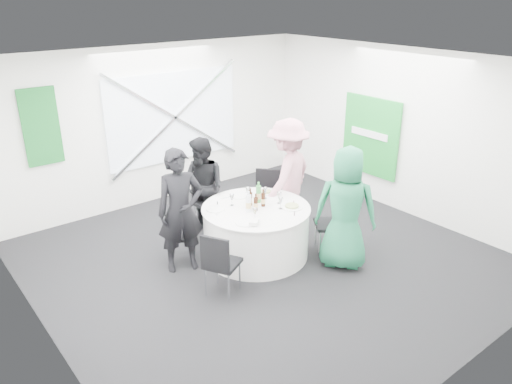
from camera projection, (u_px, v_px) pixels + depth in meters
floor at (265, 260)px, 7.26m from camera, size 6.00×6.00×0.00m
ceiling at (266, 63)px, 6.19m from camera, size 6.00×6.00×0.00m
wall_back at (158, 125)px, 8.89m from camera, size 6.00×0.00×6.00m
wall_front at (474, 256)px, 4.55m from camera, size 6.00×0.00×6.00m
wall_left at (34, 232)px, 5.00m from camera, size 0.00×6.00×6.00m
wall_right at (402, 132)px, 8.45m from camera, size 0.00×6.00×6.00m
window_panel at (174, 117)px, 9.00m from camera, size 2.60×0.03×1.60m
window_brace_a at (175, 117)px, 8.97m from camera, size 2.63×0.05×1.84m
window_brace_b at (175, 117)px, 8.97m from camera, size 2.63×0.05×1.84m
green_banner at (41, 127)px, 7.59m from camera, size 0.55×0.04×1.20m
green_sign at (370, 136)px, 8.93m from camera, size 0.05×1.20×1.40m
banquet_table at (256, 231)px, 7.26m from camera, size 1.56×1.56×0.76m
chair_back at (208, 196)px, 7.95m from camera, size 0.48×0.49×0.99m
chair_back_left at (175, 231)px, 7.06m from camera, size 0.51×0.51×0.82m
chair_back_right at (267, 194)px, 8.13m from camera, size 0.60×0.60×0.94m
chair_front_right at (336, 218)px, 7.26m from camera, size 0.60×0.59×0.94m
chair_front_left at (219, 260)px, 6.21m from camera, size 0.55×0.55×0.89m
person_man_back_left at (181, 211)px, 6.73m from camera, size 0.74×0.60×1.74m
person_man_back at (203, 187)px, 7.76m from camera, size 0.55×0.83×1.57m
person_woman_pink at (288, 176)px, 7.85m from camera, size 1.30×0.95×1.83m
person_woman_green at (346, 209)px, 6.80m from camera, size 0.96×1.01×1.74m
plate_back at (239, 196)px, 7.50m from camera, size 0.28×0.28×0.01m
plate_back_left at (215, 209)px, 7.05m from camera, size 0.26×0.26×0.01m
plate_back_right at (266, 192)px, 7.61m from camera, size 0.25×0.25×0.04m
plate_front_right at (292, 207)px, 7.10m from camera, size 0.30×0.30×0.04m
plate_front_left at (246, 222)px, 6.66m from camera, size 0.30×0.30×0.01m
napkin at (254, 222)px, 6.59m from camera, size 0.20×0.19×0.05m
beer_bottle_a at (249, 200)px, 7.12m from camera, size 0.06×0.06×0.25m
beer_bottle_b at (250, 199)px, 7.15m from camera, size 0.06×0.06×0.26m
beer_bottle_c at (263, 200)px, 7.12m from camera, size 0.06×0.06×0.26m
beer_bottle_d at (256, 204)px, 6.99m from camera, size 0.06×0.06×0.25m
green_water_bottle at (258, 194)px, 7.24m from camera, size 0.08×0.08×0.31m
clear_water_bottle at (249, 204)px, 6.94m from camera, size 0.08×0.08×0.31m
wine_glass_a at (255, 211)px, 6.69m from camera, size 0.07×0.07×0.17m
wine_glass_b at (279, 195)px, 7.21m from camera, size 0.07×0.07×0.17m
wine_glass_c at (281, 201)px, 7.03m from camera, size 0.07×0.07×0.17m
wine_glass_d at (265, 191)px, 7.37m from camera, size 0.07×0.07×0.17m
wine_glass_e at (248, 190)px, 7.38m from camera, size 0.07×0.07×0.17m
wine_glass_f at (232, 197)px, 7.14m from camera, size 0.07×0.07×0.17m
fork_a at (245, 193)px, 7.62m from camera, size 0.15×0.03×0.01m
knife_a at (226, 198)px, 7.44m from camera, size 0.15×0.02×0.01m
fork_b at (217, 204)px, 7.23m from camera, size 0.10×0.13×0.01m
knife_b at (217, 213)px, 6.93m from camera, size 0.10×0.13×0.01m
fork_c at (294, 214)px, 6.91m from camera, size 0.11×0.12×0.01m
knife_c at (294, 203)px, 7.26m from camera, size 0.11×0.13×0.01m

